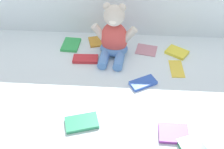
{
  "coord_description": "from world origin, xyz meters",
  "views": [
    {
      "loc": [
        0.06,
        -1.0,
        0.92
      ],
      "look_at": [
        -0.0,
        -0.1,
        0.1
      ],
      "focal_mm": 42.25,
      "sensor_mm": 36.0,
      "label": 1
    }
  ],
  "objects_px": {
    "book_case_0": "(71,45)",
    "book_case_4": "(177,68)",
    "book_case_1": "(174,133)",
    "book_case_6": "(177,52)",
    "book_case_7": "(146,50)",
    "book_case_3": "(143,83)",
    "book_case_5": "(96,42)",
    "book_case_2": "(86,59)",
    "book_case_9": "(82,123)",
    "book_case_8": "(192,147)",
    "teddy_bear": "(114,37)"
  },
  "relations": [
    {
      "from": "book_case_1",
      "to": "book_case_2",
      "type": "bearing_deg",
      "value": 44.3
    },
    {
      "from": "book_case_1",
      "to": "book_case_7",
      "type": "xyz_separation_m",
      "value": [
        -0.09,
        0.58,
        -0.0
      ]
    },
    {
      "from": "book_case_0",
      "to": "book_case_4",
      "type": "distance_m",
      "value": 0.62
    },
    {
      "from": "book_case_0",
      "to": "book_case_2",
      "type": "relative_size",
      "value": 0.94
    },
    {
      "from": "book_case_0",
      "to": "book_case_7",
      "type": "distance_m",
      "value": 0.44
    },
    {
      "from": "book_case_4",
      "to": "book_case_5",
      "type": "distance_m",
      "value": 0.5
    },
    {
      "from": "book_case_4",
      "to": "book_case_7",
      "type": "bearing_deg",
      "value": -47.18
    },
    {
      "from": "book_case_0",
      "to": "book_case_9",
      "type": "xyz_separation_m",
      "value": [
        0.15,
        -0.56,
        0.0
      ]
    },
    {
      "from": "book_case_9",
      "to": "book_case_7",
      "type": "bearing_deg",
      "value": -45.02
    },
    {
      "from": "book_case_3",
      "to": "book_case_2",
      "type": "bearing_deg",
      "value": -147.96
    },
    {
      "from": "book_case_2",
      "to": "book_case_3",
      "type": "bearing_deg",
      "value": -120.48
    },
    {
      "from": "book_case_0",
      "to": "book_case_3",
      "type": "xyz_separation_m",
      "value": [
        0.42,
        -0.3,
        0.0
      ]
    },
    {
      "from": "teddy_bear",
      "to": "book_case_5",
      "type": "xyz_separation_m",
      "value": [
        -0.11,
        0.11,
        -0.11
      ]
    },
    {
      "from": "book_case_2",
      "to": "book_case_8",
      "type": "bearing_deg",
      "value": -138.42
    },
    {
      "from": "book_case_5",
      "to": "book_case_7",
      "type": "bearing_deg",
      "value": -27.07
    },
    {
      "from": "book_case_3",
      "to": "book_case_6",
      "type": "height_order",
      "value": "same"
    },
    {
      "from": "book_case_1",
      "to": "book_case_6",
      "type": "distance_m",
      "value": 0.56
    },
    {
      "from": "book_case_2",
      "to": "book_case_8",
      "type": "xyz_separation_m",
      "value": [
        0.49,
        -0.52,
        0.0
      ]
    },
    {
      "from": "book_case_2",
      "to": "book_case_4",
      "type": "distance_m",
      "value": 0.49
    },
    {
      "from": "book_case_6",
      "to": "book_case_9",
      "type": "height_order",
      "value": "same"
    },
    {
      "from": "book_case_7",
      "to": "book_case_6",
      "type": "bearing_deg",
      "value": 95.42
    },
    {
      "from": "book_case_4",
      "to": "book_case_5",
      "type": "xyz_separation_m",
      "value": [
        -0.45,
        0.22,
        0.0
      ]
    },
    {
      "from": "book_case_2",
      "to": "book_case_9",
      "type": "bearing_deg",
      "value": -176.11
    },
    {
      "from": "book_case_4",
      "to": "book_case_8",
      "type": "bearing_deg",
      "value": 88.14
    },
    {
      "from": "book_case_3",
      "to": "book_case_5",
      "type": "distance_m",
      "value": 0.44
    },
    {
      "from": "book_case_5",
      "to": "book_case_8",
      "type": "bearing_deg",
      "value": -72.31
    },
    {
      "from": "book_case_6",
      "to": "book_case_7",
      "type": "distance_m",
      "value": 0.17
    },
    {
      "from": "book_case_1",
      "to": "book_case_5",
      "type": "bearing_deg",
      "value": 32.95
    },
    {
      "from": "book_case_0",
      "to": "book_case_6",
      "type": "height_order",
      "value": "book_case_6"
    },
    {
      "from": "book_case_6",
      "to": "book_case_7",
      "type": "height_order",
      "value": "book_case_6"
    },
    {
      "from": "book_case_5",
      "to": "book_case_6",
      "type": "relative_size",
      "value": 0.88
    },
    {
      "from": "book_case_2",
      "to": "teddy_bear",
      "type": "bearing_deg",
      "value": -67.87
    },
    {
      "from": "book_case_3",
      "to": "book_case_4",
      "type": "xyz_separation_m",
      "value": [
        0.18,
        0.13,
        -0.0
      ]
    },
    {
      "from": "book_case_1",
      "to": "book_case_3",
      "type": "relative_size",
      "value": 0.94
    },
    {
      "from": "book_case_0",
      "to": "book_case_4",
      "type": "xyz_separation_m",
      "value": [
        0.6,
        -0.17,
        -0.0
      ]
    },
    {
      "from": "book_case_2",
      "to": "book_case_4",
      "type": "height_order",
      "value": "book_case_2"
    },
    {
      "from": "book_case_0",
      "to": "book_case_1",
      "type": "relative_size",
      "value": 1.06
    },
    {
      "from": "book_case_2",
      "to": "book_case_3",
      "type": "xyz_separation_m",
      "value": [
        0.31,
        -0.17,
        -0.0
      ]
    },
    {
      "from": "teddy_bear",
      "to": "book_case_7",
      "type": "distance_m",
      "value": 0.22
    },
    {
      "from": "book_case_4",
      "to": "book_case_5",
      "type": "height_order",
      "value": "book_case_5"
    },
    {
      "from": "book_case_7",
      "to": "book_case_3",
      "type": "bearing_deg",
      "value": 6.33
    },
    {
      "from": "teddy_bear",
      "to": "book_case_8",
      "type": "height_order",
      "value": "teddy_bear"
    },
    {
      "from": "teddy_bear",
      "to": "book_case_9",
      "type": "xyz_separation_m",
      "value": [
        -0.11,
        -0.5,
        -0.1
      ]
    },
    {
      "from": "book_case_0",
      "to": "book_case_9",
      "type": "height_order",
      "value": "book_case_9"
    },
    {
      "from": "book_case_8",
      "to": "book_case_2",
      "type": "bearing_deg",
      "value": 22.26
    },
    {
      "from": "book_case_1",
      "to": "book_case_4",
      "type": "height_order",
      "value": "book_case_1"
    },
    {
      "from": "book_case_3",
      "to": "book_case_5",
      "type": "xyz_separation_m",
      "value": [
        -0.27,
        0.34,
        -0.0
      ]
    },
    {
      "from": "book_case_8",
      "to": "book_case_9",
      "type": "height_order",
      "value": "same"
    },
    {
      "from": "teddy_bear",
      "to": "book_case_4",
      "type": "xyz_separation_m",
      "value": [
        0.34,
        -0.11,
        -0.11
      ]
    },
    {
      "from": "teddy_bear",
      "to": "book_case_0",
      "type": "bearing_deg",
      "value": 171.73
    }
  ]
}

